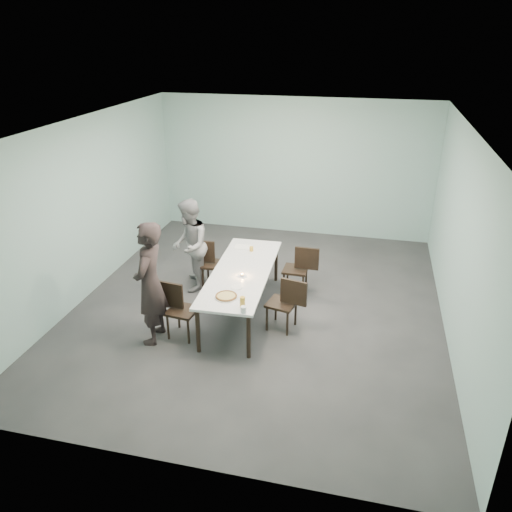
% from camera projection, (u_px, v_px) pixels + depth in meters
% --- Properties ---
extents(ground, '(7.00, 7.00, 0.00)m').
position_uv_depth(ground, '(258.00, 305.00, 8.46)').
color(ground, '#333335').
rests_on(ground, ground).
extents(room_shell, '(6.02, 7.02, 3.01)m').
position_uv_depth(room_shell, '(259.00, 190.00, 7.62)').
color(room_shell, '#99C0BC').
rests_on(room_shell, ground).
extents(table, '(1.00, 2.63, 0.75)m').
position_uv_depth(table, '(242.00, 274.00, 7.99)').
color(table, white).
rests_on(table, ground).
extents(chair_near_left, '(0.63, 0.47, 0.87)m').
position_uv_depth(chair_near_left, '(177.00, 306.00, 7.46)').
color(chair_near_left, black).
rests_on(chair_near_left, ground).
extents(chair_far_left, '(0.62, 0.44, 0.87)m').
position_uv_depth(chair_far_left, '(210.00, 260.00, 8.92)').
color(chair_far_left, black).
rests_on(chair_far_left, ground).
extents(chair_near_right, '(0.65, 0.50, 0.87)m').
position_uv_depth(chair_near_right, '(287.00, 300.00, 7.61)').
color(chair_near_right, black).
rests_on(chair_near_right, ground).
extents(chair_far_right, '(0.62, 0.43, 0.87)m').
position_uv_depth(chair_far_right, '(300.00, 266.00, 8.69)').
color(chair_far_right, black).
rests_on(chair_far_right, ground).
extents(diner_near, '(0.50, 0.72, 1.87)m').
position_uv_depth(diner_near, '(150.00, 284.00, 7.17)').
color(diner_near, black).
rests_on(diner_near, ground).
extents(diner_far, '(0.82, 0.94, 1.65)m').
position_uv_depth(diner_far, '(190.00, 245.00, 8.71)').
color(diner_far, gray).
rests_on(diner_far, ground).
extents(pizza, '(0.34, 0.34, 0.04)m').
position_uv_depth(pizza, '(226.00, 296.00, 7.18)').
color(pizza, white).
rests_on(pizza, table).
extents(side_plate, '(0.18, 0.18, 0.01)m').
position_uv_depth(side_plate, '(236.00, 287.00, 7.46)').
color(side_plate, white).
rests_on(side_plate, table).
extents(beer_glass, '(0.08, 0.08, 0.15)m').
position_uv_depth(beer_glass, '(242.00, 302.00, 6.92)').
color(beer_glass, gold).
rests_on(beer_glass, table).
extents(water_tumbler, '(0.08, 0.08, 0.09)m').
position_uv_depth(water_tumbler, '(243.00, 309.00, 6.79)').
color(water_tumbler, silver).
rests_on(water_tumbler, table).
extents(tealight, '(0.06, 0.06, 0.05)m').
position_uv_depth(tealight, '(242.00, 275.00, 7.79)').
color(tealight, silver).
rests_on(tealight, table).
extents(amber_tumbler, '(0.07, 0.07, 0.08)m').
position_uv_depth(amber_tumbler, '(251.00, 249.00, 8.67)').
color(amber_tumbler, gold).
rests_on(amber_tumbler, table).
extents(menu, '(0.31, 0.23, 0.01)m').
position_uv_depth(menu, '(243.00, 247.00, 8.84)').
color(menu, silver).
rests_on(menu, table).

